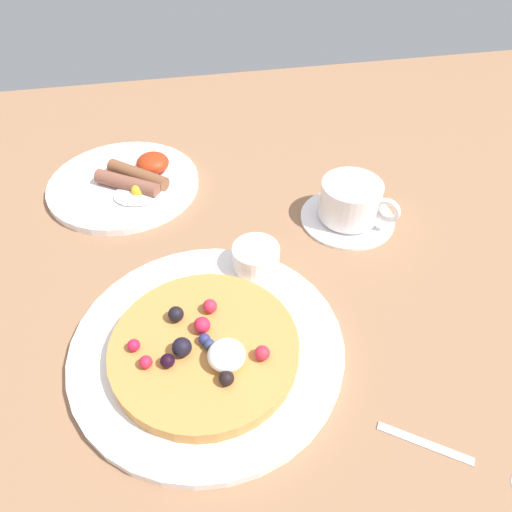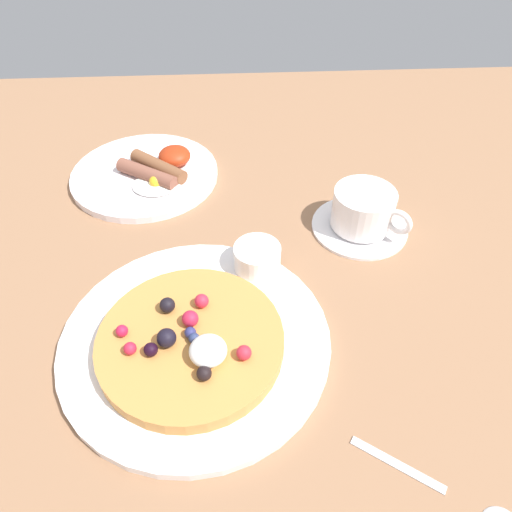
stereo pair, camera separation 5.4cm
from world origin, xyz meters
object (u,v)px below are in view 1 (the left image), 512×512
(syrup_ramekin, at_px, (256,257))
(teaspoon, at_px, (489,467))
(pancake_plate, at_px, (208,346))
(breakfast_plate, at_px, (124,184))
(coffee_saucer, at_px, (347,217))
(coffee_cup, at_px, (351,200))

(syrup_ramekin, bearing_deg, teaspoon, -60.33)
(pancake_plate, distance_m, teaspoon, 0.29)
(syrup_ramekin, xyz_separation_m, breakfast_plate, (-0.16, 0.21, -0.02))
(pancake_plate, xyz_separation_m, teaspoon, (0.23, -0.17, -0.00))
(pancake_plate, height_order, breakfast_plate, same)
(breakfast_plate, xyz_separation_m, coffee_saucer, (0.31, -0.14, -0.00))
(coffee_cup, bearing_deg, breakfast_plate, 155.88)
(coffee_cup, distance_m, teaspoon, 0.35)
(breakfast_plate, distance_m, coffee_cup, 0.34)
(teaspoon, bearing_deg, coffee_saucer, 91.95)
(coffee_cup, bearing_deg, coffee_saucer, 138.55)
(teaspoon, bearing_deg, breakfast_plate, 123.10)
(syrup_ramekin, xyz_separation_m, teaspoon, (0.16, -0.28, -0.02))
(pancake_plate, distance_m, breakfast_plate, 0.33)
(coffee_saucer, bearing_deg, teaspoon, -88.05)
(breakfast_plate, bearing_deg, coffee_saucer, -24.05)
(pancake_plate, distance_m, syrup_ramekin, 0.13)
(syrup_ramekin, distance_m, breakfast_plate, 0.27)
(coffee_cup, height_order, teaspoon, coffee_cup)
(coffee_saucer, bearing_deg, breakfast_plate, 155.95)
(coffee_saucer, distance_m, teaspoon, 0.35)
(coffee_saucer, relative_size, coffee_cup, 1.36)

